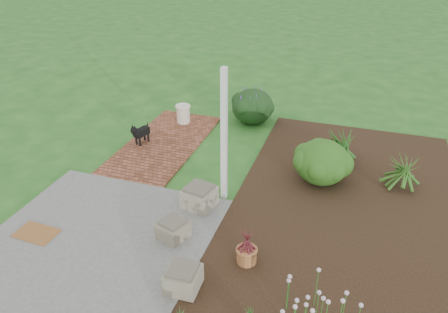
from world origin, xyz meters
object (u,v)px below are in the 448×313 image
(black_dog, at_px, (140,132))
(evergreen_shrub, at_px, (322,161))
(stone_trough_near, at_px, (183,279))
(cream_ceramic_urn, at_px, (183,114))

(black_dog, height_order, evergreen_shrub, evergreen_shrub)
(stone_trough_near, xyz_separation_m, cream_ceramic_urn, (-2.20, 5.19, 0.07))
(black_dog, xyz_separation_m, evergreen_shrub, (4.09, -0.31, 0.14))
(cream_ceramic_urn, bearing_deg, black_dog, -108.03)
(stone_trough_near, xyz_separation_m, black_dog, (-2.65, 3.79, 0.14))
(stone_trough_near, distance_m, cream_ceramic_urn, 5.64)
(stone_trough_near, bearing_deg, evergreen_shrub, 67.50)
(black_dog, bearing_deg, cream_ceramic_urn, 88.36)
(stone_trough_near, xyz_separation_m, evergreen_shrub, (1.44, 3.48, 0.28))
(black_dog, relative_size, cream_ceramic_urn, 1.24)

